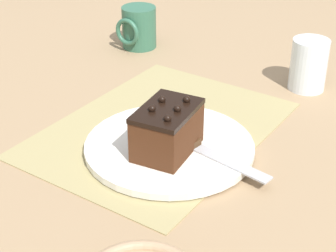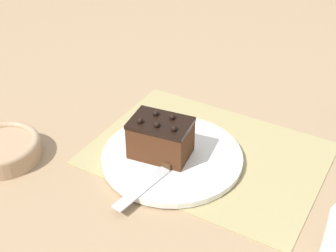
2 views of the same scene
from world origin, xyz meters
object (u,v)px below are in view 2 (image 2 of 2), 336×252
Objects in this scene: cake_plate at (172,157)px; serving_knife at (165,168)px; small_bowl at (3,149)px; chocolate_cake at (161,138)px.

serving_knife is (-0.01, 0.05, 0.01)m from cake_plate.
chocolate_cake is at bearing -151.21° from small_bowl.
small_bowl is (0.28, 0.15, -0.03)m from chocolate_cake.
cake_plate is 0.34m from small_bowl.
cake_plate is at bearing -67.63° from serving_knife.
cake_plate is 0.05m from chocolate_cake.
serving_knife is at bearing 104.28° from cake_plate.
chocolate_cake reaches higher than cake_plate.
chocolate_cake is at bearing 25.01° from cake_plate.
small_bowl reaches higher than cake_plate.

